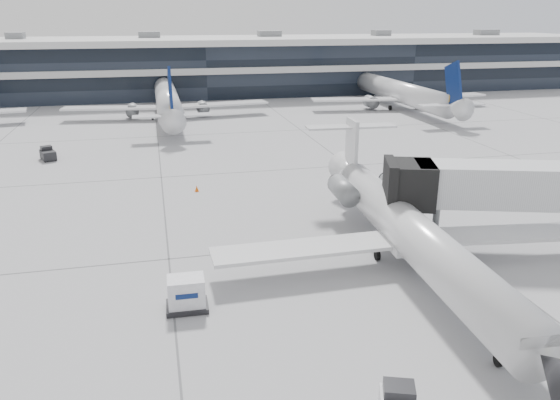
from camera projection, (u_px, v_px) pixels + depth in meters
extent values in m
plane|color=gray|center=(312.00, 246.00, 38.82)|extent=(220.00, 220.00, 0.00)
cube|color=black|center=(201.00, 69.00, 112.83)|extent=(170.00, 22.00, 10.00)
cylinder|color=silver|center=(415.00, 237.00, 34.08)|extent=(4.22, 25.47, 2.85)
cone|color=silver|center=(348.00, 171.00, 47.37)|extent=(2.89, 3.52, 2.71)
cube|color=silver|center=(304.00, 248.00, 34.18)|extent=(11.66, 2.93, 0.23)
cube|color=silver|center=(504.00, 234.00, 36.43)|extent=(11.87, 4.16, 0.23)
cylinder|color=slate|center=(343.00, 190.00, 41.67)|extent=(1.78, 3.67, 1.58)
cylinder|color=slate|center=(396.00, 188.00, 42.37)|extent=(1.78, 3.67, 1.58)
cube|color=silver|center=(352.00, 147.00, 46.07)|extent=(0.44, 2.76, 4.75)
cube|color=silver|center=(351.00, 127.00, 45.92)|extent=(7.69, 2.10, 0.17)
cylinder|color=black|center=(498.00, 361.00, 25.41)|extent=(0.22, 0.60, 0.59)
cylinder|color=black|center=(377.00, 255.00, 36.46)|extent=(0.29, 0.69, 0.68)
cylinder|color=black|center=(422.00, 252.00, 36.98)|extent=(0.29, 0.69, 0.68)
cube|color=#B2B4B6|center=(529.00, 185.00, 36.88)|extent=(15.34, 7.43, 2.81)
cube|color=black|center=(412.00, 184.00, 37.48)|extent=(3.72, 4.14, 3.03)
cylinder|color=slate|center=(435.00, 226.00, 38.32)|extent=(0.48, 0.48, 3.03)
cube|color=black|center=(434.00, 241.00, 38.68)|extent=(2.31, 2.03, 0.76)
cube|color=black|center=(399.00, 391.00, 21.82)|extent=(1.52, 1.38, 0.57)
cube|color=black|center=(187.00, 306.00, 30.38)|extent=(2.35, 1.76, 0.28)
cube|color=silver|center=(186.00, 291.00, 30.08)|extent=(2.04, 1.56, 1.60)
cone|color=#E2590B|center=(197.00, 188.00, 50.66)|extent=(0.37, 0.37, 0.58)
cube|color=#E2590B|center=(197.00, 191.00, 50.74)|extent=(0.52, 0.52, 0.03)
cube|color=black|center=(48.00, 155.00, 61.59)|extent=(2.13, 2.68, 0.96)
cube|color=black|center=(46.00, 148.00, 61.80)|extent=(1.43, 1.31, 0.53)
cylinder|color=black|center=(41.00, 157.00, 62.06)|extent=(0.35, 0.50, 0.47)
cylinder|color=black|center=(52.00, 156.00, 62.68)|extent=(0.35, 0.50, 0.47)
cylinder|color=black|center=(45.00, 160.00, 60.73)|extent=(0.35, 0.50, 0.47)
cylinder|color=black|center=(56.00, 159.00, 61.35)|extent=(0.35, 0.50, 0.47)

